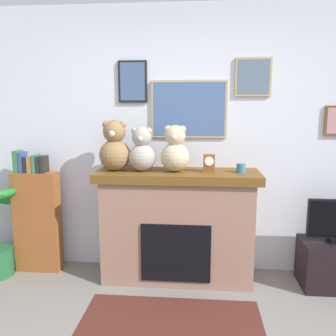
{
  "coord_description": "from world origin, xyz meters",
  "views": [
    {
      "loc": [
        0.1,
        -1.54,
        1.65
      ],
      "look_at": [
        -0.18,
        1.7,
        1.08
      ],
      "focal_mm": 37.92,
      "sensor_mm": 36.0,
      "label": 1
    }
  ],
  "objects_px": {
    "mantel_clock": "(209,163)",
    "teddy_bear_tan": "(142,151)",
    "candle_jar": "(241,168)",
    "fireplace": "(177,225)",
    "bookshelf": "(37,217)",
    "teddy_bear_cream": "(115,148)",
    "teddy_bear_grey": "(175,151)"
  },
  "relations": [
    {
      "from": "mantel_clock",
      "to": "teddy_bear_tan",
      "type": "distance_m",
      "value": 0.63
    },
    {
      "from": "candle_jar",
      "to": "mantel_clock",
      "type": "height_order",
      "value": "mantel_clock"
    },
    {
      "from": "fireplace",
      "to": "bookshelf",
      "type": "distance_m",
      "value": 1.41
    },
    {
      "from": "candle_jar",
      "to": "teddy_bear_tan",
      "type": "distance_m",
      "value": 0.92
    },
    {
      "from": "bookshelf",
      "to": "mantel_clock",
      "type": "bearing_deg",
      "value": -2.1
    },
    {
      "from": "mantel_clock",
      "to": "fireplace",
      "type": "bearing_deg",
      "value": 176.21
    },
    {
      "from": "fireplace",
      "to": "teddy_bear_cream",
      "type": "relative_size",
      "value": 3.22
    },
    {
      "from": "fireplace",
      "to": "bookshelf",
      "type": "relative_size",
      "value": 1.23
    },
    {
      "from": "teddy_bear_tan",
      "to": "teddy_bear_grey",
      "type": "height_order",
      "value": "teddy_bear_grey"
    },
    {
      "from": "mantel_clock",
      "to": "teddy_bear_tan",
      "type": "bearing_deg",
      "value": 179.93
    },
    {
      "from": "candle_jar",
      "to": "mantel_clock",
      "type": "relative_size",
      "value": 0.52
    },
    {
      "from": "bookshelf",
      "to": "candle_jar",
      "type": "relative_size",
      "value": 14.63
    },
    {
      "from": "bookshelf",
      "to": "teddy_bear_cream",
      "type": "distance_m",
      "value": 1.09
    },
    {
      "from": "fireplace",
      "to": "candle_jar",
      "type": "height_order",
      "value": "candle_jar"
    },
    {
      "from": "fireplace",
      "to": "teddy_bear_grey",
      "type": "distance_m",
      "value": 0.71
    },
    {
      "from": "bookshelf",
      "to": "candle_jar",
      "type": "distance_m",
      "value": 2.06
    },
    {
      "from": "fireplace",
      "to": "bookshelf",
      "type": "height_order",
      "value": "bookshelf"
    },
    {
      "from": "teddy_bear_cream",
      "to": "teddy_bear_tan",
      "type": "relative_size",
      "value": 1.15
    },
    {
      "from": "teddy_bear_tan",
      "to": "bookshelf",
      "type": "bearing_deg",
      "value": 176.74
    },
    {
      "from": "fireplace",
      "to": "candle_jar",
      "type": "bearing_deg",
      "value": -1.76
    },
    {
      "from": "mantel_clock",
      "to": "teddy_bear_grey",
      "type": "height_order",
      "value": "teddy_bear_grey"
    },
    {
      "from": "candle_jar",
      "to": "mantel_clock",
      "type": "distance_m",
      "value": 0.29
    },
    {
      "from": "candle_jar",
      "to": "mantel_clock",
      "type": "bearing_deg",
      "value": -179.75
    },
    {
      "from": "fireplace",
      "to": "mantel_clock",
      "type": "height_order",
      "value": "mantel_clock"
    },
    {
      "from": "mantel_clock",
      "to": "teddy_bear_cream",
      "type": "bearing_deg",
      "value": 179.95
    },
    {
      "from": "fireplace",
      "to": "teddy_bear_cream",
      "type": "xyz_separation_m",
      "value": [
        -0.59,
        -0.02,
        0.73
      ]
    },
    {
      "from": "bookshelf",
      "to": "mantel_clock",
      "type": "height_order",
      "value": "bookshelf"
    },
    {
      "from": "candle_jar",
      "to": "teddy_bear_cream",
      "type": "relative_size",
      "value": 0.18
    },
    {
      "from": "fireplace",
      "to": "mantel_clock",
      "type": "xyz_separation_m",
      "value": [
        0.29,
        -0.02,
        0.6
      ]
    },
    {
      "from": "fireplace",
      "to": "mantel_clock",
      "type": "distance_m",
      "value": 0.67
    },
    {
      "from": "teddy_bear_cream",
      "to": "teddy_bear_grey",
      "type": "height_order",
      "value": "teddy_bear_cream"
    },
    {
      "from": "bookshelf",
      "to": "teddy_bear_tan",
      "type": "height_order",
      "value": "teddy_bear_tan"
    }
  ]
}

